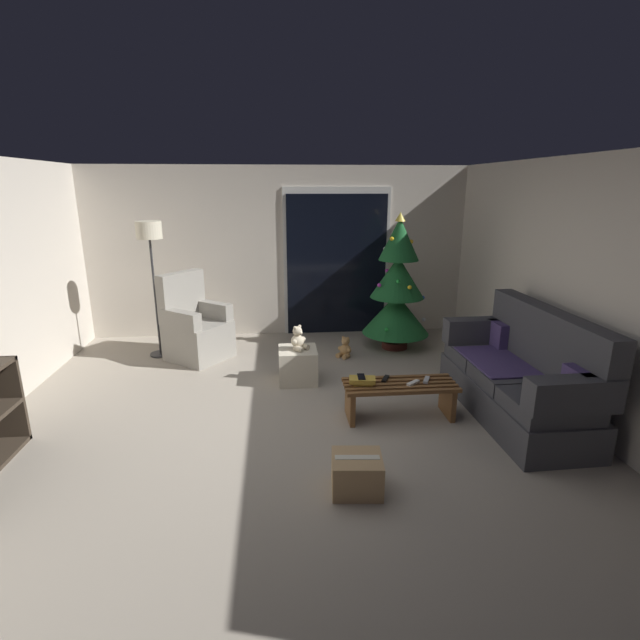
# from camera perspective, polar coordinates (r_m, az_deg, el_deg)

# --- Properties ---
(ground_plane) EXTENTS (7.00, 7.00, 0.00)m
(ground_plane) POSITION_cam_1_polar(r_m,az_deg,el_deg) (4.63, -4.23, -12.72)
(ground_plane) COLOR #9E9384
(wall_back) EXTENTS (5.72, 0.12, 2.50)m
(wall_back) POSITION_cam_1_polar(r_m,az_deg,el_deg) (7.19, -4.98, 8.15)
(wall_back) COLOR beige
(wall_back) RESTS_ON ground
(wall_right) EXTENTS (0.12, 6.00, 2.50)m
(wall_right) POSITION_cam_1_polar(r_m,az_deg,el_deg) (5.09, 29.67, 2.88)
(wall_right) COLOR beige
(wall_right) RESTS_ON ground
(patio_door_frame) EXTENTS (1.60, 0.02, 2.20)m
(patio_door_frame) POSITION_cam_1_polar(r_m,az_deg,el_deg) (7.20, 2.00, 7.00)
(patio_door_frame) COLOR silver
(patio_door_frame) RESTS_ON ground
(patio_door_glass) EXTENTS (1.50, 0.02, 2.10)m
(patio_door_glass) POSITION_cam_1_polar(r_m,az_deg,el_deg) (7.19, 2.02, 6.59)
(patio_door_glass) COLOR black
(patio_door_glass) RESTS_ON ground
(couch) EXTENTS (0.82, 1.96, 1.08)m
(couch) POSITION_cam_1_polar(r_m,az_deg,el_deg) (5.07, 23.04, -6.41)
(couch) COLOR #3D3D42
(couch) RESTS_ON ground
(coffee_table) EXTENTS (1.10, 0.40, 0.36)m
(coffee_table) POSITION_cam_1_polar(r_m,az_deg,el_deg) (4.75, 9.58, -8.82)
(coffee_table) COLOR brown
(coffee_table) RESTS_ON ground
(remote_black) EXTENTS (0.11, 0.16, 0.02)m
(remote_black) POSITION_cam_1_polar(r_m,az_deg,el_deg) (4.76, 7.90, -7.02)
(remote_black) COLOR black
(remote_black) RESTS_ON coffee_table
(remote_silver) EXTENTS (0.11, 0.16, 0.02)m
(remote_silver) POSITION_cam_1_polar(r_m,az_deg,el_deg) (4.80, 12.72, -7.05)
(remote_silver) COLOR #ADADB2
(remote_silver) RESTS_ON coffee_table
(remote_white) EXTENTS (0.15, 0.13, 0.02)m
(remote_white) POSITION_cam_1_polar(r_m,az_deg,el_deg) (4.71, 11.18, -7.44)
(remote_white) COLOR silver
(remote_white) RESTS_ON coffee_table
(book_stack) EXTENTS (0.27, 0.20, 0.07)m
(book_stack) POSITION_cam_1_polar(r_m,az_deg,el_deg) (4.62, 5.14, -7.31)
(book_stack) COLOR #B79333
(book_stack) RESTS_ON coffee_table
(cell_phone) EXTENTS (0.08, 0.15, 0.01)m
(cell_phone) POSITION_cam_1_polar(r_m,az_deg,el_deg) (4.61, 5.00, -6.82)
(cell_phone) COLOR black
(cell_phone) RESTS_ON book_stack
(christmas_tree) EXTENTS (0.92, 0.92, 1.88)m
(christmas_tree) POSITION_cam_1_polar(r_m,az_deg,el_deg) (6.57, 9.28, 3.61)
(christmas_tree) COLOR #4C1E19
(christmas_tree) RESTS_ON ground
(armchair) EXTENTS (0.96, 0.96, 1.13)m
(armchair) POSITION_cam_1_polar(r_m,az_deg,el_deg) (6.43, -14.82, -1.00)
(armchair) COLOR gray
(armchair) RESTS_ON ground
(floor_lamp) EXTENTS (0.32, 0.32, 1.78)m
(floor_lamp) POSITION_cam_1_polar(r_m,az_deg,el_deg) (6.45, -19.82, 8.69)
(floor_lamp) COLOR #2D2D30
(floor_lamp) RESTS_ON ground
(ottoman) EXTENTS (0.44, 0.44, 0.39)m
(ottoman) POSITION_cam_1_polar(r_m,az_deg,el_deg) (5.54, -2.69, -5.45)
(ottoman) COLOR beige
(ottoman) RESTS_ON ground
(teddy_bear_cream) EXTENTS (0.21, 0.21, 0.29)m
(teddy_bear_cream) POSITION_cam_1_polar(r_m,az_deg,el_deg) (5.42, -2.65, -2.35)
(teddy_bear_cream) COLOR beige
(teddy_bear_cream) RESTS_ON ottoman
(teddy_bear_honey_by_tree) EXTENTS (0.21, 0.22, 0.29)m
(teddy_bear_honey_by_tree) POSITION_cam_1_polar(r_m,az_deg,el_deg) (6.33, 3.03, -3.43)
(teddy_bear_honey_by_tree) COLOR tan
(teddy_bear_honey_by_tree) RESTS_ON ground
(cardboard_box_taped_mid_floor) EXTENTS (0.40, 0.37, 0.28)m
(cardboard_box_taped_mid_floor) POSITION_cam_1_polar(r_m,az_deg,el_deg) (3.73, 4.47, -17.99)
(cardboard_box_taped_mid_floor) COLOR tan
(cardboard_box_taped_mid_floor) RESTS_ON ground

